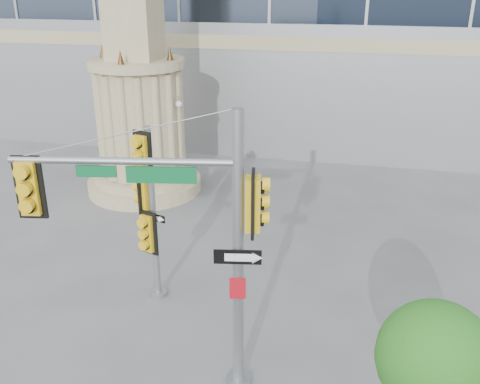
# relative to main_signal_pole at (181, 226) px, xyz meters

# --- Properties ---
(ground) EXTENTS (120.00, 120.00, 0.00)m
(ground) POSITION_rel_main_signal_pole_xyz_m (1.02, 0.93, -3.63)
(ground) COLOR #545456
(ground) RESTS_ON ground
(monument) EXTENTS (4.40, 4.40, 16.60)m
(monument) POSITION_rel_main_signal_pole_xyz_m (-4.98, 9.93, 1.89)
(monument) COLOR tan
(monument) RESTS_ON ground
(main_signal_pole) EXTENTS (4.52, 1.18, 5.85)m
(main_signal_pole) POSITION_rel_main_signal_pole_xyz_m (0.00, 0.00, 0.00)
(main_signal_pole) COLOR slate
(main_signal_pole) RESTS_ON ground
(secondary_signal_pole) EXTENTS (0.80, 0.74, 4.65)m
(secondary_signal_pole) POSITION_rel_main_signal_pole_xyz_m (-1.86, 2.85, -0.90)
(secondary_signal_pole) COLOR slate
(secondary_signal_pole) RESTS_ON ground
(street_tree) EXTENTS (1.99, 1.94, 3.09)m
(street_tree) POSITION_rel_main_signal_pole_xyz_m (4.63, -0.86, -1.59)
(street_tree) COLOR tan
(street_tree) RESTS_ON ground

